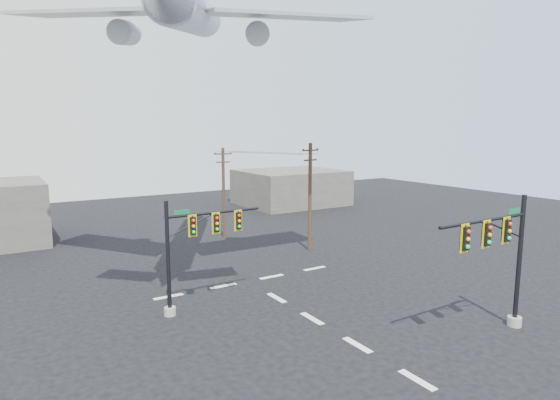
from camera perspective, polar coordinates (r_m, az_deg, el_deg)
ground at (r=25.60m, az=9.42°, el=-17.05°), size 120.00×120.00×0.00m
lane_markings at (r=29.45m, az=2.38°, el=-13.37°), size 14.00×21.20×0.01m
signal_mast_near at (r=27.78m, az=25.49°, el=-6.40°), size 7.18×0.83×7.51m
signal_mast_far at (r=28.80m, az=-10.59°, el=-5.83°), size 6.43×0.77×6.95m
utility_pole_a at (r=42.30m, az=3.67°, el=0.62°), size 1.96×0.45×9.81m
utility_pole_b at (r=47.74m, az=-6.89°, el=1.10°), size 1.84×0.52×9.17m
power_lines at (r=44.47m, az=-1.96°, el=5.78°), size 6.15×8.87×0.03m
airliner at (r=35.27m, az=-10.77°, el=21.54°), size 22.60×24.68×7.05m
building_right at (r=68.87m, az=1.30°, el=1.56°), size 14.00×12.00×5.00m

